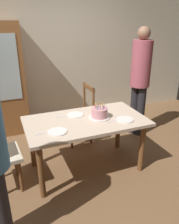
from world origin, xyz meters
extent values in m
plane|color=brown|center=(0.00, 0.00, 0.00)|extent=(6.40, 6.40, 0.00)
cube|color=beige|center=(0.00, 1.85, 1.30)|extent=(6.40, 0.10, 2.60)
cube|color=beige|center=(0.00, 0.00, 0.71)|extent=(1.53, 0.85, 0.04)
cylinder|color=brown|center=(-0.67, -0.32, 0.35)|extent=(0.07, 0.07, 0.69)
cylinder|color=brown|center=(0.67, -0.32, 0.35)|extent=(0.07, 0.07, 0.69)
cylinder|color=brown|center=(-0.67, 0.32, 0.35)|extent=(0.07, 0.07, 0.69)
cylinder|color=brown|center=(0.67, 0.32, 0.35)|extent=(0.07, 0.07, 0.69)
cylinder|color=silver|center=(0.19, 0.00, 0.74)|extent=(0.28, 0.28, 0.01)
cylinder|color=#D18C93|center=(0.19, 0.00, 0.80)|extent=(0.21, 0.21, 0.12)
cylinder|color=#66CC72|center=(0.25, -0.01, 0.89)|extent=(0.01, 0.01, 0.05)
sphere|color=#FFC64C|center=(0.25, -0.01, 0.93)|extent=(0.01, 0.01, 0.01)
cylinder|color=#E54C4C|center=(0.24, 0.02, 0.89)|extent=(0.01, 0.01, 0.05)
sphere|color=#FFC64C|center=(0.24, 0.02, 0.93)|extent=(0.01, 0.01, 0.01)
cylinder|color=#66CC72|center=(0.22, 0.04, 0.89)|extent=(0.01, 0.01, 0.05)
sphere|color=#FFC64C|center=(0.22, 0.04, 0.93)|extent=(0.01, 0.01, 0.01)
cylinder|color=#E54C4C|center=(0.20, 0.05, 0.89)|extent=(0.01, 0.01, 0.05)
sphere|color=#FFC64C|center=(0.20, 0.05, 0.93)|extent=(0.01, 0.01, 0.01)
cylinder|color=#66CC72|center=(0.16, 0.05, 0.89)|extent=(0.01, 0.01, 0.05)
sphere|color=#FFC64C|center=(0.16, 0.05, 0.93)|extent=(0.01, 0.01, 0.01)
cylinder|color=#E54C4C|center=(0.14, 0.03, 0.89)|extent=(0.01, 0.01, 0.05)
sphere|color=#FFC64C|center=(0.14, 0.03, 0.93)|extent=(0.01, 0.01, 0.01)
cylinder|color=#E54C4C|center=(0.13, 0.02, 0.89)|extent=(0.01, 0.01, 0.05)
sphere|color=#FFC64C|center=(0.13, 0.02, 0.93)|extent=(0.01, 0.01, 0.01)
cylinder|color=#66CC72|center=(0.13, -0.02, 0.89)|extent=(0.01, 0.01, 0.05)
sphere|color=#FFC64C|center=(0.13, -0.02, 0.93)|extent=(0.01, 0.01, 0.01)
cylinder|color=#4C7FE5|center=(0.14, -0.04, 0.89)|extent=(0.01, 0.01, 0.05)
sphere|color=#FFC64C|center=(0.14, -0.04, 0.93)|extent=(0.01, 0.01, 0.01)
cylinder|color=#4C7FE5|center=(0.17, -0.06, 0.89)|extent=(0.01, 0.01, 0.05)
sphere|color=#FFC64C|center=(0.17, -0.06, 0.93)|extent=(0.01, 0.01, 0.01)
cylinder|color=yellow|center=(0.20, -0.06, 0.89)|extent=(0.01, 0.01, 0.05)
sphere|color=#FFC64C|center=(0.20, -0.06, 0.93)|extent=(0.01, 0.01, 0.01)
cylinder|color=#4C7FE5|center=(0.22, -0.05, 0.89)|extent=(0.01, 0.01, 0.05)
sphere|color=#FFC64C|center=(0.22, -0.05, 0.93)|extent=(0.01, 0.01, 0.01)
cylinder|color=#D872CC|center=(0.24, -0.03, 0.89)|extent=(0.01, 0.01, 0.05)
sphere|color=#FFC64C|center=(0.24, -0.03, 0.93)|extent=(0.01, 0.01, 0.01)
cylinder|color=white|center=(-0.42, -0.19, 0.74)|extent=(0.22, 0.22, 0.01)
cylinder|color=white|center=(-0.08, 0.19, 0.74)|extent=(0.22, 0.22, 0.01)
cylinder|color=white|center=(0.46, -0.19, 0.74)|extent=(0.22, 0.22, 0.01)
cube|color=silver|center=(-0.58, -0.17, 0.74)|extent=(0.18, 0.03, 0.01)
cube|color=silver|center=(-0.24, 0.20, 0.74)|extent=(0.18, 0.03, 0.01)
cube|color=silver|center=(0.30, -0.18, 0.74)|extent=(0.18, 0.02, 0.01)
cube|color=brown|center=(0.14, 0.74, 0.45)|extent=(0.46, 0.46, 0.05)
cylinder|color=brown|center=(-0.04, 0.91, 0.21)|extent=(0.04, 0.04, 0.42)
cylinder|color=brown|center=(-0.02, 0.57, 0.21)|extent=(0.04, 0.04, 0.42)
cylinder|color=brown|center=(0.30, 0.92, 0.21)|extent=(0.04, 0.04, 0.42)
cylinder|color=brown|center=(0.32, 0.58, 0.21)|extent=(0.04, 0.04, 0.42)
cylinder|color=brown|center=(0.33, 0.93, 0.70)|extent=(0.04, 0.04, 0.50)
cylinder|color=brown|center=(0.35, 0.57, 0.70)|extent=(0.04, 0.04, 0.50)
cube|color=brown|center=(0.34, 0.75, 0.92)|extent=(0.05, 0.40, 0.06)
cube|color=beige|center=(-1.07, 0.01, 0.45)|extent=(0.47, 0.47, 0.05)
cylinder|color=brown|center=(-0.88, -0.14, 0.21)|extent=(0.04, 0.04, 0.42)
cylinder|color=brown|center=(-0.91, 0.20, 0.21)|extent=(0.04, 0.04, 0.42)
cylinder|color=#262328|center=(-1.09, -0.81, 0.41)|extent=(0.14, 0.14, 0.82)
cylinder|color=#262328|center=(1.17, 0.68, 0.44)|extent=(0.14, 0.14, 0.88)
cylinder|color=#262328|center=(1.23, 0.57, 0.44)|extent=(0.14, 0.14, 0.88)
cylinder|color=#A54C59|center=(1.20, 0.62, 1.25)|extent=(0.32, 0.32, 0.74)
sphere|color=#8C664C|center=(1.20, 0.62, 1.72)|extent=(0.20, 0.20, 0.20)
camera|label=1|loc=(-0.94, -2.44, 1.93)|focal=36.11mm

